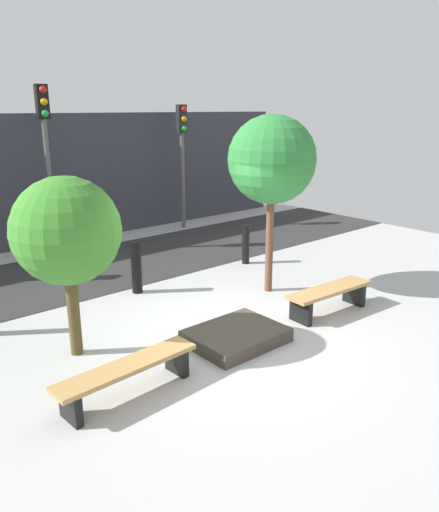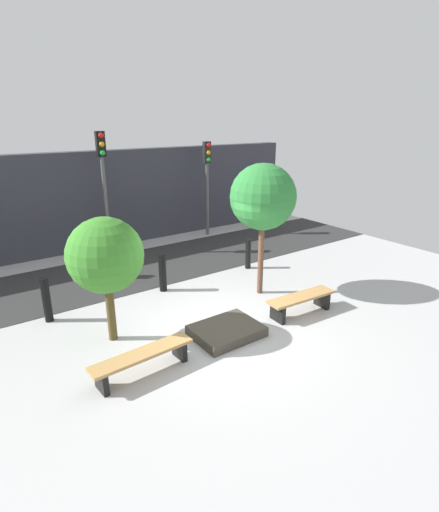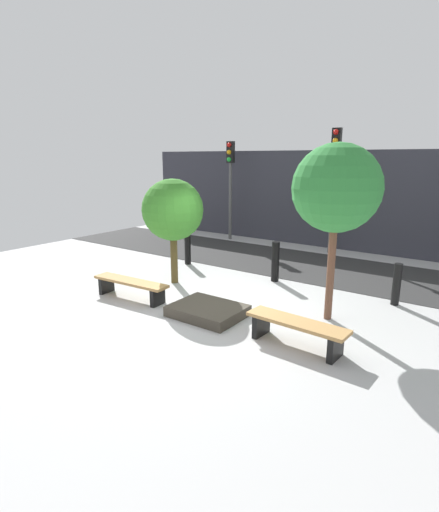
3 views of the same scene
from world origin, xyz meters
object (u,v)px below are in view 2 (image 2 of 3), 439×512
at_px(tree_behind_right_bench, 263,198).
at_px(bollard_center, 248,254).
at_px(bench_left, 143,358).
at_px(planter_bed, 227,331).
at_px(bollard_far_left, 46,300).
at_px(traffic_light_mid_east, 207,172).
at_px(tree_behind_left_bench, 105,256).
at_px(bench_right, 301,301).
at_px(bollard_left, 163,273).
at_px(traffic_light_mid_west, 103,172).

distance_m(tree_behind_right_bench, bollard_center, 2.76).
bearing_deg(bollard_center, bench_left, -148.19).
bearing_deg(bollard_center, planter_bed, -135.57).
bearing_deg(bollard_far_left, traffic_light_mid_east, 28.98).
height_order(tree_behind_left_bench, bollard_center, tree_behind_left_bench).
relative_size(bench_left, bench_right, 1.10).
relative_size(bollard_far_left, bollard_left, 1.02).
relative_size(tree_behind_right_bench, bollard_left, 3.27).
bearing_deg(bench_left, bench_right, -3.50).
bearing_deg(bollard_left, bench_left, -123.40).
height_order(bench_left, bollard_far_left, bollard_far_left).
relative_size(bench_right, tree_behind_left_bench, 0.68).
relative_size(tree_behind_right_bench, bollard_center, 3.68).
distance_m(bench_left, tree_behind_left_bench, 2.11).
xyz_separation_m(tree_behind_right_bench, traffic_light_mid_east, (1.97, 5.39, -0.08)).
xyz_separation_m(bench_left, planter_bed, (2.01, 0.20, -0.21)).
bearing_deg(bollard_left, planter_bed, -90.00).
relative_size(bench_right, bollard_center, 1.94).
height_order(tree_behind_right_bench, traffic_light_mid_west, traffic_light_mid_west).
bearing_deg(bench_left, tree_behind_right_bench, 16.48).
distance_m(bench_right, bollard_far_left, 5.78).
height_order(bollard_left, bollard_center, bollard_left).
height_order(bollard_center, traffic_light_mid_east, traffic_light_mid_east).
relative_size(bench_left, bollard_left, 1.89).
distance_m(tree_behind_right_bench, bollard_left, 3.26).
height_order(tree_behind_left_bench, traffic_light_mid_east, traffic_light_mid_east).
distance_m(planter_bed, bollard_center, 4.08).
bearing_deg(traffic_light_mid_east, bollard_left, -136.23).
xyz_separation_m(planter_bed, bollard_left, (0.00, 2.84, 0.41)).
relative_size(tree_behind_left_bench, bollard_left, 2.53).
relative_size(tree_behind_left_bench, traffic_light_mid_east, 0.73).
bearing_deg(bollard_far_left, bollard_center, 0.00).
xyz_separation_m(tree_behind_right_bench, bollard_far_left, (-4.91, 1.58, -2.00)).
height_order(tree_behind_left_bench, tree_behind_right_bench, tree_behind_right_bench).
xyz_separation_m(bollard_center, traffic_light_mid_west, (-2.90, 3.81, 2.27)).
relative_size(planter_bed, tree_behind_left_bench, 0.54).
bearing_deg(tree_behind_left_bench, bench_right, -19.97).
bearing_deg(bollard_center, tree_behind_right_bench, -119.41).
xyz_separation_m(tree_behind_left_bench, traffic_light_mid_west, (2.01, 5.40, 0.90)).
bearing_deg(bollard_far_left, bollard_left, 0.00).
bearing_deg(tree_behind_right_bench, bollard_left, 141.71).
xyz_separation_m(planter_bed, traffic_light_mid_east, (3.98, 6.65, 2.34)).
relative_size(bench_right, planter_bed, 1.27).
xyz_separation_m(tree_behind_right_bench, bollard_center, (0.89, 1.58, -2.07)).
xyz_separation_m(planter_bed, tree_behind_right_bench, (2.01, 1.26, 2.42)).
height_order(bench_right, traffic_light_mid_west, traffic_light_mid_west).
distance_m(bollard_left, traffic_light_mid_west, 4.41).
distance_m(bench_right, tree_behind_right_bench, 2.64).
height_order(bench_right, tree_behind_right_bench, tree_behind_right_bench).
height_order(bench_left, tree_behind_left_bench, tree_behind_left_bench).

